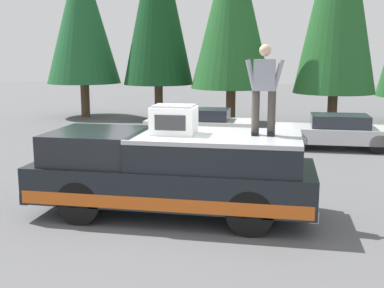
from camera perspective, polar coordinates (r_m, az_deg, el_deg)
name	(u,v)px	position (r m, az deg, el deg)	size (l,w,h in m)	color
ground_plane	(172,220)	(9.32, -2.37, -9.09)	(90.00, 90.00, 0.00)	#565659
pickup_truck	(173,172)	(9.41, -2.33, -3.35)	(2.01, 5.54, 1.65)	black
compressor_unit	(174,120)	(9.11, -2.19, 2.94)	(0.65, 0.84, 0.56)	silver
person_on_truck_bed	(264,87)	(9.00, 8.66, 6.73)	(0.29, 0.72, 1.69)	#423D38
parked_car_silver	(337,132)	(16.92, 16.98, 1.44)	(1.64, 4.10, 1.16)	silver
parked_car_white	(202,124)	(17.97, 1.17, 2.42)	(1.64, 4.10, 1.16)	white
conifer_center_left	(232,6)	(21.93, 4.85, 16.22)	(3.63, 3.63, 8.97)	#4C3826
conifer_center_right	(157,0)	(23.69, -4.17, 16.88)	(3.40, 3.40, 9.77)	#4C3826
conifer_right	(82,16)	(25.22, -13.09, 14.72)	(3.71, 3.71, 8.43)	#4C3826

